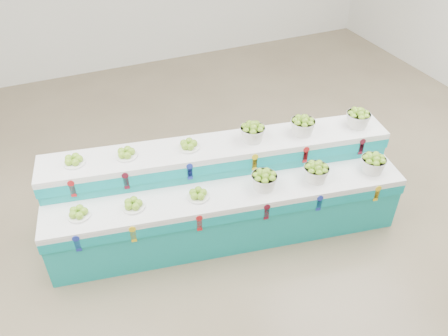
{
  "coord_description": "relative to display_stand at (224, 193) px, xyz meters",
  "views": [
    {
      "loc": [
        -1.67,
        -3.4,
        3.89
      ],
      "look_at": [
        -0.15,
        0.18,
        0.87
      ],
      "focal_mm": 36.37,
      "sensor_mm": 36.0,
      "label": 1
    }
  ],
  "objects": [
    {
      "name": "basket_upper_left",
      "position": [
        0.42,
        0.18,
        0.62
      ],
      "size": [
        0.32,
        0.32,
        0.21
      ],
      "primitive_type": null,
      "rotation": [
        0.0,
        0.0,
        -0.17
      ],
      "color": "silver",
      "rests_on": "display_stand"
    },
    {
      "name": "basket_upper_right",
      "position": [
        1.68,
        -0.04,
        0.62
      ],
      "size": [
        0.32,
        0.32,
        0.21
      ],
      "primitive_type": null,
      "rotation": [
        0.0,
        0.0,
        -0.17
      ],
      "color": "silver",
      "rests_on": "display_stand"
    },
    {
      "name": "plate_lower_mid",
      "position": [
        -1.04,
        -0.07,
        0.26
      ],
      "size": [
        0.27,
        0.27,
        0.1
      ],
      "primitive_type": "cylinder",
      "rotation": [
        0.0,
        0.0,
        -0.17
      ],
      "color": "white",
      "rests_on": "display_stand"
    },
    {
      "name": "basket_lower_mid",
      "position": [
        0.92,
        -0.4,
        0.32
      ],
      "size": [
        0.32,
        0.32,
        0.21
      ],
      "primitive_type": null,
      "rotation": [
        0.0,
        0.0,
        -0.17
      ],
      "color": "silver",
      "rests_on": "display_stand"
    },
    {
      "name": "plate_lower_right",
      "position": [
        -0.37,
        -0.18,
        0.26
      ],
      "size": [
        0.27,
        0.27,
        0.1
      ],
      "primitive_type": "cylinder",
      "rotation": [
        0.0,
        0.0,
        -0.17
      ],
      "color": "white",
      "rests_on": "display_stand"
    },
    {
      "name": "plate_upper_mid",
      "position": [
        -0.96,
        0.41,
        0.56
      ],
      "size": [
        0.27,
        0.27,
        0.1
      ],
      "primitive_type": "cylinder",
      "rotation": [
        0.0,
        0.0,
        -0.17
      ],
      "color": "white",
      "rests_on": "display_stand"
    },
    {
      "name": "plate_upper_right",
      "position": [
        -0.29,
        0.3,
        0.56
      ],
      "size": [
        0.27,
        0.27,
        0.1
      ],
      "primitive_type": "cylinder",
      "rotation": [
        0.0,
        0.0,
        -0.17
      ],
      "color": "white",
      "rests_on": "display_stand"
    },
    {
      "name": "ground",
      "position": [
        0.15,
        -0.18,
        -0.51
      ],
      "size": [
        10.0,
        10.0,
        0.0
      ],
      "primitive_type": "plane",
      "color": "brown",
      "rests_on": "ground"
    },
    {
      "name": "basket_lower_left",
      "position": [
        0.34,
        -0.3,
        0.32
      ],
      "size": [
        0.32,
        0.32,
        0.21
      ],
      "primitive_type": null,
      "rotation": [
        0.0,
        0.0,
        -0.17
      ],
      "color": "silver",
      "rests_on": "display_stand"
    },
    {
      "name": "basket_lower_right",
      "position": [
        1.6,
        -0.52,
        0.32
      ],
      "size": [
        0.32,
        0.32,
        0.21
      ],
      "primitive_type": null,
      "rotation": [
        0.0,
        0.0,
        -0.17
      ],
      "color": "silver",
      "rests_on": "display_stand"
    },
    {
      "name": "display_stand",
      "position": [
        0.0,
        0.0,
        0.0
      ],
      "size": [
        4.05,
        1.66,
        1.02
      ],
      "primitive_type": null,
      "rotation": [
        0.0,
        0.0,
        -0.17
      ],
      "color": "teal",
      "rests_on": "ground"
    },
    {
      "name": "plate_lower_left",
      "position": [
        -1.57,
        0.02,
        0.26
      ],
      "size": [
        0.27,
        0.27,
        0.1
      ],
      "primitive_type": "cylinder",
      "rotation": [
        0.0,
        0.0,
        -0.17
      ],
      "color": "white",
      "rests_on": "display_stand"
    },
    {
      "name": "basket_upper_mid",
      "position": [
        1.0,
        0.08,
        0.62
      ],
      "size": [
        0.32,
        0.32,
        0.21
      ],
      "primitive_type": null,
      "rotation": [
        0.0,
        0.0,
        -0.17
      ],
      "color": "silver",
      "rests_on": "display_stand"
    },
    {
      "name": "plate_upper_left",
      "position": [
        -1.49,
        0.5,
        0.56
      ],
      "size": [
        0.27,
        0.27,
        0.1
      ],
      "primitive_type": "cylinder",
      "rotation": [
        0.0,
        0.0,
        -0.17
      ],
      "color": "white",
      "rests_on": "display_stand"
    }
  ]
}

